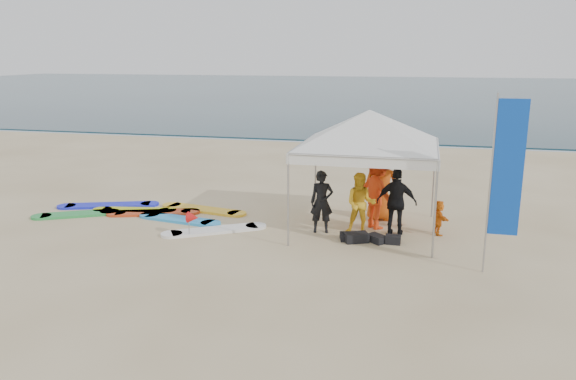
% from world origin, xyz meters
% --- Properties ---
extents(ground, '(120.00, 120.00, 0.00)m').
position_xyz_m(ground, '(0.00, 0.00, 0.00)').
color(ground, beige).
rests_on(ground, ground).
extents(ocean, '(160.00, 84.00, 0.08)m').
position_xyz_m(ocean, '(0.00, 60.00, 0.04)').
color(ocean, '#0C2633').
rests_on(ocean, ground).
extents(shoreline_foam, '(160.00, 1.20, 0.01)m').
position_xyz_m(shoreline_foam, '(0.00, 18.20, 0.00)').
color(shoreline_foam, silver).
rests_on(shoreline_foam, ground).
extents(person_black_a, '(0.64, 0.49, 1.58)m').
position_xyz_m(person_black_a, '(1.78, 3.21, 0.79)').
color(person_black_a, black).
rests_on(person_black_a, ground).
extents(person_yellow, '(0.79, 0.63, 1.57)m').
position_xyz_m(person_yellow, '(2.75, 3.29, 0.78)').
color(person_yellow, yellow).
rests_on(person_yellow, ground).
extents(person_orange_a, '(1.38, 1.35, 1.89)m').
position_xyz_m(person_orange_a, '(3.10, 3.89, 0.95)').
color(person_orange_a, '#F34115').
rests_on(person_orange_a, ground).
extents(person_black_b, '(1.02, 0.49, 1.69)m').
position_xyz_m(person_black_b, '(3.63, 3.40, 0.84)').
color(person_black_b, black).
rests_on(person_black_b, ground).
extents(person_orange_b, '(0.95, 0.62, 1.93)m').
position_xyz_m(person_orange_b, '(3.14, 4.67, 0.96)').
color(person_orange_b, '#CB5212').
rests_on(person_orange_b, ground).
extents(person_seated, '(0.49, 0.85, 0.88)m').
position_xyz_m(person_seated, '(4.66, 3.71, 0.44)').
color(person_seated, orange).
rests_on(person_seated, ground).
extents(canopy_tent, '(4.67, 4.67, 3.52)m').
position_xyz_m(canopy_tent, '(2.87, 3.63, 3.07)').
color(canopy_tent, '#A5A5A8').
rests_on(canopy_tent, ground).
extents(feather_flag, '(0.62, 0.04, 3.68)m').
position_xyz_m(feather_flag, '(5.81, 1.35, 2.17)').
color(feather_flag, '#A5A5A8').
rests_on(feather_flag, ground).
extents(marker_pennant, '(0.28, 0.28, 0.64)m').
position_xyz_m(marker_pennant, '(-1.21, 2.07, 0.49)').
color(marker_pennant, '#A5A5A8').
rests_on(marker_pennant, ground).
extents(gear_pile, '(1.49, 0.63, 0.22)m').
position_xyz_m(gear_pile, '(2.94, 2.71, 0.10)').
color(gear_pile, black).
rests_on(gear_pile, ground).
extents(surfboard_spread, '(6.30, 3.04, 0.07)m').
position_xyz_m(surfboard_spread, '(-3.08, 3.57, 0.04)').
color(surfboard_spread, white).
rests_on(surfboard_spread, ground).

